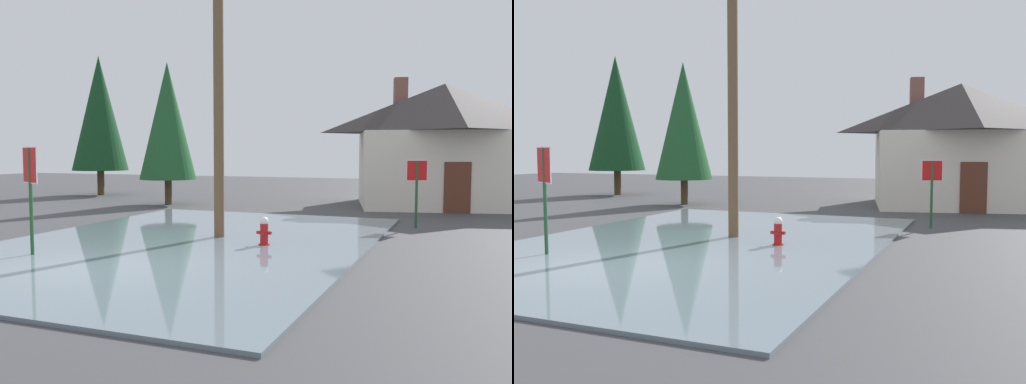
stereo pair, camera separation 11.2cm
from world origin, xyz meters
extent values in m
cube|color=#424244|center=(0.00, 0.00, -0.05)|extent=(80.00, 80.00, 0.10)
cube|color=slate|center=(0.15, 3.53, 0.03)|extent=(9.11, 13.32, 0.07)
cube|color=silver|center=(-0.44, -1.60, 0.00)|extent=(3.01, 0.31, 0.01)
cylinder|color=#1E4C28|center=(-2.23, 0.56, 1.23)|extent=(0.08, 0.08, 2.47)
cube|color=white|center=(-2.23, 0.56, 2.09)|extent=(0.74, 0.37, 0.81)
cube|color=red|center=(-2.23, 0.56, 2.09)|extent=(0.70, 0.36, 0.77)
cylinder|color=red|center=(2.18, 3.68, 0.05)|extent=(0.28, 0.28, 0.09)
cylinder|color=red|center=(2.18, 3.68, 0.35)|extent=(0.20, 0.20, 0.51)
sphere|color=white|center=(2.18, 3.68, 0.66)|extent=(0.22, 0.22, 0.22)
cylinder|color=red|center=(2.03, 3.68, 0.37)|extent=(0.09, 0.08, 0.08)
cylinder|color=red|center=(2.33, 3.68, 0.37)|extent=(0.09, 0.08, 0.08)
cylinder|color=red|center=(2.18, 3.54, 0.37)|extent=(0.10, 0.09, 0.10)
cylinder|color=brown|center=(0.59, 4.43, 3.82)|extent=(0.28, 0.28, 7.65)
cylinder|color=#1E4C28|center=(5.39, 8.71, 1.05)|extent=(0.08, 0.08, 2.11)
cube|color=white|center=(5.39, 8.71, 1.80)|extent=(0.62, 0.23, 0.65)
cube|color=red|center=(5.39, 8.71, 1.80)|extent=(0.59, 0.23, 0.61)
cube|color=silver|center=(5.86, 16.34, 1.63)|extent=(8.20, 7.26, 3.25)
pyramid|color=#332D2D|center=(5.86, 16.34, 4.31)|extent=(8.86, 7.84, 2.11)
cube|color=brown|center=(3.90, 16.96, 4.83)|extent=(0.72, 0.72, 1.90)
cube|color=#592D1E|center=(6.51, 13.48, 1.00)|extent=(0.99, 0.28, 2.00)
cylinder|color=#4C3823|center=(-12.15, 15.92, 0.69)|extent=(0.38, 0.38, 1.38)
cone|color=#143D1E|center=(-12.15, 15.92, 4.52)|extent=(3.06, 3.06, 6.28)
cylinder|color=#4C3823|center=(-5.79, 12.47, 0.58)|extent=(0.32, 0.32, 1.15)
cone|color=#1E5128|center=(-5.79, 12.47, 3.78)|extent=(2.56, 2.56, 5.26)
camera|label=1|loc=(6.85, -8.74, 2.37)|focal=37.74mm
camera|label=2|loc=(6.96, -8.70, 2.37)|focal=37.74mm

